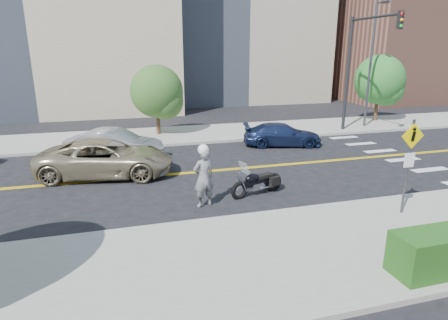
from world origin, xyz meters
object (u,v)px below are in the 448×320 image
object	(u,v)px
pedestrian_sign	(409,158)
motorcycle	(257,177)
parked_car_silver	(115,145)
parked_car_blue	(282,135)
motorcyclist	(204,176)
suv	(106,158)

from	to	relation	value
pedestrian_sign	motorcycle	size ratio (longest dim) A/B	1.36
parked_car_silver	parked_car_blue	distance (m)	9.03
parked_car_silver	motorcyclist	bearing A→B (deg)	-134.96
suv	parked_car_silver	size ratio (longest dim) A/B	1.22
suv	parked_car_silver	world-z (taller)	suv
pedestrian_sign	parked_car_silver	distance (m)	12.84
pedestrian_sign	motorcyclist	xyz separation A→B (m)	(-5.87, 2.59, -0.88)
pedestrian_sign	suv	bearing A→B (deg)	142.81
motorcyclist	pedestrian_sign	bearing A→B (deg)	142.05
parked_car_silver	parked_car_blue	bearing A→B (deg)	-65.13
motorcyclist	motorcycle	world-z (taller)	motorcyclist
parked_car_blue	parked_car_silver	bearing A→B (deg)	107.01
pedestrian_sign	parked_car_silver	size ratio (longest dim) A/B	0.66
pedestrian_sign	parked_car_blue	size ratio (longest dim) A/B	0.69
parked_car_silver	pedestrian_sign	bearing A→B (deg)	-114.92
motorcyclist	parked_car_silver	distance (m)	7.34
pedestrian_sign	suv	world-z (taller)	pedestrian_sign
suv	pedestrian_sign	bearing A→B (deg)	-116.61
motorcyclist	parked_car_blue	bearing A→B (deg)	-144.59
parked_car_blue	suv	bearing A→B (deg)	121.22
motorcyclist	parked_car_silver	xyz separation A→B (m)	(-2.87, 6.74, -0.34)
motorcycle	parked_car_silver	bearing A→B (deg)	111.67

